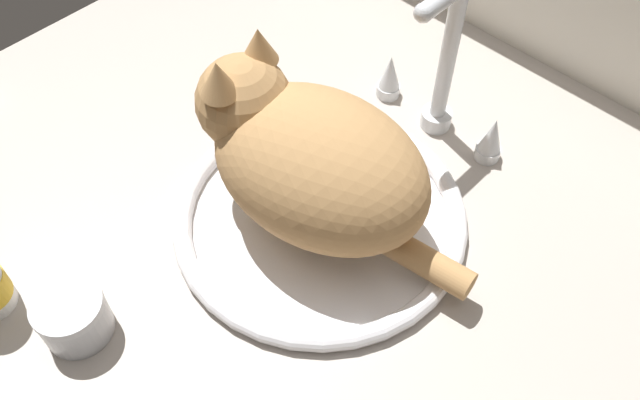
{
  "coord_description": "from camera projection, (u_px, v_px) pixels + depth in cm",
  "views": [
    {
      "loc": [
        25.97,
        -33.95,
        66.17
      ],
      "look_at": [
        -5.68,
        -1.17,
        7.0
      ],
      "focal_mm": 37.44,
      "sensor_mm": 36.0,
      "label": 1
    }
  ],
  "objects": [
    {
      "name": "cat",
      "position": [
        305.0,
        156.0,
        0.7
      ],
      "size": [
        34.66,
        21.22,
        18.86
      ],
      "color": "tan",
      "rests_on": "sink_basin"
    },
    {
      "name": "faucet",
      "position": [
        442.0,
        79.0,
        0.81
      ],
      "size": [
        19.47,
        9.6,
        22.17
      ],
      "color": "silver",
      "rests_on": "countertop"
    },
    {
      "name": "countertop",
      "position": [
        362.0,
        250.0,
        0.77
      ],
      "size": [
        119.92,
        81.69,
        3.0
      ],
      "primitive_type": "cube",
      "color": "#ADA399",
      "rests_on": "ground"
    },
    {
      "name": "sink_basin",
      "position": [
        320.0,
        216.0,
        0.77
      ],
      "size": [
        33.93,
        33.93,
        2.19
      ],
      "color": "white",
      "rests_on": "countertop"
    },
    {
      "name": "metal_jar",
      "position": [
        73.0,
        316.0,
        0.67
      ],
      "size": [
        7.21,
        7.21,
        5.53
      ],
      "color": "#B2B5BA",
      "rests_on": "countertop"
    }
  ]
}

